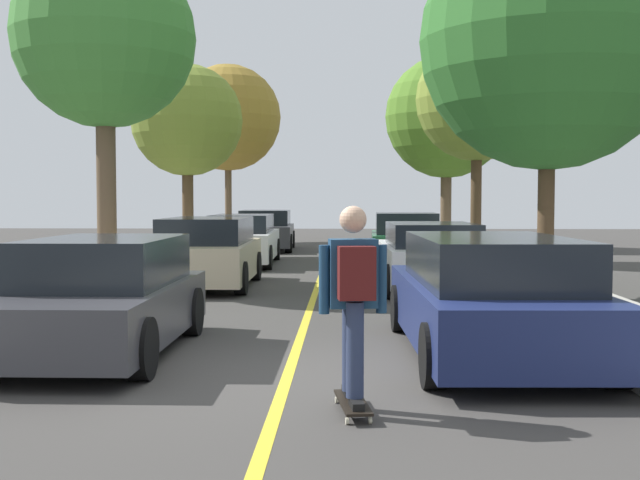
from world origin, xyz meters
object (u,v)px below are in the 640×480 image
object	(u,v)px
street_tree_right_nearest	(548,42)
parked_car_left_near	(207,252)
street_tree_left_far	(228,118)
parked_car_left_far	(243,240)
parked_car_right_near	(430,257)
skateboarder	(353,292)
street_tree_left_nearest	(104,38)
street_tree_right_near	(477,100)
parked_car_right_far	(406,239)
street_tree_right_far	(447,117)
parked_car_left_farthest	(265,230)
street_tree_left_near	(187,121)
parked_car_right_nearest	(490,296)
parked_car_left_nearest	(102,297)
skateboard	(353,403)

from	to	relation	value
street_tree_right_nearest	parked_car_left_near	bearing A→B (deg)	167.92
street_tree_right_nearest	street_tree_left_far	bearing A→B (deg)	115.55
parked_car_left_far	parked_car_right_near	distance (m)	7.56
parked_car_left_near	skateboarder	world-z (taller)	skateboarder
street_tree_left_nearest	street_tree_right_near	size ratio (longest dim) A/B	1.09
parked_car_right_far	street_tree_right_far	distance (m)	8.65
parked_car_left_farthest	street_tree_left_near	size ratio (longest dim) A/B	0.73
parked_car_left_farthest	street_tree_right_far	distance (m)	7.95
parked_car_right_near	parked_car_right_far	size ratio (longest dim) A/B	1.05
parked_car_right_nearest	parked_car_right_near	xyz separation A→B (m)	(0.00, 6.58, -0.03)
street_tree_right_near	skateboarder	world-z (taller)	street_tree_right_near
parked_car_left_farthest	street_tree_left_far	world-z (taller)	street_tree_left_far
street_tree_right_near	parked_car_left_nearest	bearing A→B (deg)	-115.70
parked_car_left_near	skateboarder	xyz separation A→B (m)	(2.93, -9.62, 0.33)
parked_car_right_nearest	skateboard	world-z (taller)	parked_car_right_nearest
street_tree_right_near	street_tree_right_far	xyz separation A→B (m)	(-0.00, 6.89, 0.22)
parked_car_left_farthest	parked_car_right_nearest	distance (m)	19.35
parked_car_right_nearest	street_tree_right_far	bearing A→B (deg)	84.36
parked_car_left_far	street_tree_left_nearest	size ratio (longest dim) A/B	0.69
parked_car_right_near	street_tree_left_nearest	size ratio (longest dim) A/B	0.63
street_tree_right_far	parked_car_left_nearest	bearing A→B (deg)	-107.73
street_tree_left_nearest	street_tree_right_near	xyz separation A→B (m)	(8.60, 6.76, -0.46)
parked_car_left_near	parked_car_right_far	xyz separation A→B (m)	(4.54, 6.16, -0.03)
street_tree_left_near	street_tree_left_far	bearing A→B (deg)	90.00
parked_car_left_nearest	street_tree_right_near	distance (m)	15.65
parked_car_left_farthest	street_tree_right_far	xyz separation A→B (m)	(6.57, 1.72, 4.13)
street_tree_left_far	skateboard	world-z (taller)	street_tree_left_far
street_tree_right_near	skateboarder	size ratio (longest dim) A/B	3.75
skateboard	skateboarder	size ratio (longest dim) A/B	0.52
parked_car_left_farthest	street_tree_right_near	distance (m)	9.23
street_tree_left_nearest	street_tree_left_far	xyz separation A→B (m)	(0.00, 16.75, 0.08)
parked_car_right_near	parked_car_left_farthest	bearing A→B (deg)	110.37
skateboard	parked_car_left_farthest	bearing A→B (deg)	97.82
parked_car_left_near	skateboard	xyz separation A→B (m)	(2.93, -9.58, -0.63)
street_tree_left_near	parked_car_left_nearest	bearing A→B (deg)	-82.40
parked_car_left_farthest	street_tree_left_near	bearing A→B (deg)	-119.32
parked_car_left_nearest	street_tree_left_near	size ratio (longest dim) A/B	0.69
street_tree_left_nearest	parked_car_left_far	bearing A→B (deg)	70.57
parked_car_left_nearest	street_tree_left_far	xyz separation A→B (m)	(-2.03, 23.64, 4.48)
street_tree_left_far	street_tree_right_near	size ratio (longest dim) A/B	1.16
street_tree_left_far	street_tree_right_nearest	world-z (taller)	street_tree_left_far
parked_car_left_farthest	skateboard	bearing A→B (deg)	-82.18
parked_car_right_near	street_tree_right_near	bearing A→B (deg)	73.96
parked_car_right_near	street_tree_right_nearest	xyz separation A→B (m)	(2.03, -0.94, 4.03)
parked_car_left_nearest	parked_car_left_near	xyz separation A→B (m)	(-0.00, 7.06, 0.05)
parked_car_right_nearest	skateboarder	xyz separation A→B (m)	(-1.61, -2.57, 0.35)
parked_car_left_far	skateboard	distance (m)	15.46
parked_car_left_farthest	skateboard	size ratio (longest dim) A/B	4.94
parked_car_right_far	skateboard	distance (m)	15.84
street_tree_left_far	street_tree_right_nearest	size ratio (longest dim) A/B	1.04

